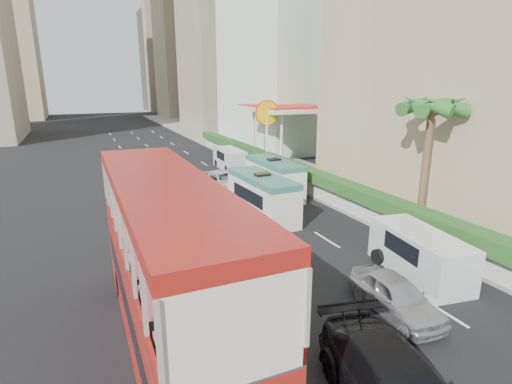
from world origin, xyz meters
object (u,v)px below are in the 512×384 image
double_decker_bus (168,266)px  shell_station (286,135)px  car_silver_lane_a (261,277)px  minibus_near (262,197)px  van_asset (224,191)px  panel_van_near (419,254)px  palm_tree (425,169)px  minibus_far (274,178)px  panel_van_far (230,159)px  car_silver_lane_b (394,313)px

double_decker_bus → shell_station: shell_station is taller
car_silver_lane_a → shell_station: (11.82, 20.23, 2.75)m
minibus_near → shell_station: shell_station is taller
van_asset → panel_van_near: size_ratio=1.10×
palm_tree → minibus_far: bearing=112.3°
double_decker_bus → shell_station: (16.00, 23.00, 0.22)m
double_decker_bus → panel_van_near: (10.10, 0.38, -1.62)m
van_asset → minibus_far: 3.96m
double_decker_bus → car_silver_lane_a: (4.18, 2.77, -2.53)m
minibus_far → panel_van_near: bearing=-90.1°
panel_van_far → shell_station: size_ratio=0.55×
double_decker_bus → minibus_near: 11.98m
panel_van_near → palm_tree: bearing=52.5°
van_asset → minibus_far: size_ratio=0.90×
minibus_near → panel_van_far: size_ratio=1.27×
car_silver_lane_a → palm_tree: 10.27m
van_asset → shell_station: shell_station is taller
minibus_far → panel_van_far: size_ratio=1.26×
double_decker_bus → minibus_near: bearing=52.2°
panel_van_near → van_asset: bearing=108.6°
car_silver_lane_b → panel_van_near: panel_van_near is taller
panel_van_near → panel_van_far: panel_van_near is taller
van_asset → panel_van_near: bearing=-90.4°
car_silver_lane_a → car_silver_lane_b: (3.05, -4.22, 0.00)m
shell_station → double_decker_bus: bearing=-124.8°
panel_van_far → shell_station: 5.96m
car_silver_lane_a → car_silver_lane_b: car_silver_lane_b is taller
car_silver_lane_a → van_asset: size_ratio=0.78×
double_decker_bus → panel_van_far: double_decker_bus is taller
van_asset → shell_station: (8.76, 7.08, 2.75)m
car_silver_lane_a → minibus_far: 12.10m
car_silver_lane_a → minibus_far: minibus_far is taller
car_silver_lane_a → shell_station: shell_station is taller
minibus_near → panel_van_far: minibus_near is taller
double_decker_bus → minibus_near: double_decker_bus is taller
double_decker_bus → car_silver_lane_a: bearing=33.6°
minibus_near → car_silver_lane_b: bearing=-93.1°
minibus_far → shell_station: shell_station is taller
palm_tree → minibus_near: bearing=140.2°
panel_van_far → shell_station: bearing=0.5°
panel_van_near → shell_station: bearing=83.5°
panel_van_far → palm_tree: 19.50m
double_decker_bus → minibus_far: size_ratio=1.98×
car_silver_lane_a → panel_van_far: 21.19m
van_asset → shell_station: 11.60m
car_silver_lane_a → panel_van_near: 6.45m
car_silver_lane_a → van_asset: van_asset is taller
double_decker_bus → shell_station: 28.02m
double_decker_bus → car_silver_lane_a: double_decker_bus is taller
minibus_far → double_decker_bus: bearing=-127.4°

